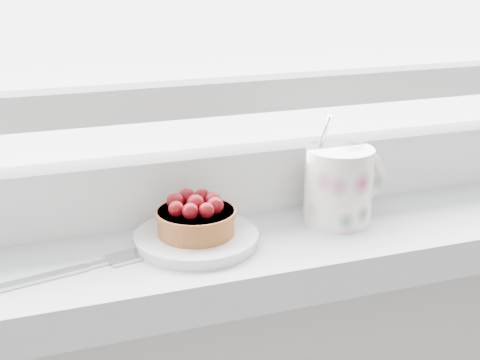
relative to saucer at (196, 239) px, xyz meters
name	(u,v)px	position (x,y,z in m)	size (l,w,h in m)	color
saucer	(196,239)	(0.00, 0.00, 0.00)	(0.12, 0.12, 0.01)	silver
raspberry_tart	(196,217)	(0.00, 0.00, 0.02)	(0.08, 0.08, 0.04)	brown
floral_mug	(340,183)	(0.16, 0.01, 0.04)	(0.11, 0.09, 0.12)	white
fork	(69,271)	(-0.13, -0.02, 0.00)	(0.20, 0.06, 0.00)	silver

